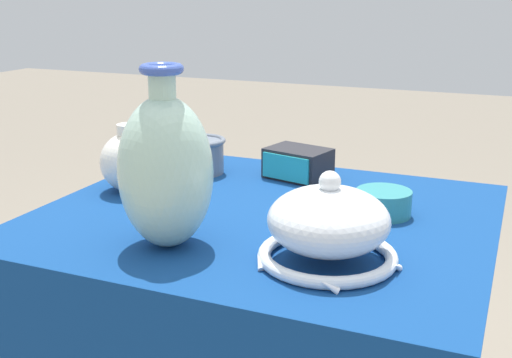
% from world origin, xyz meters
% --- Properties ---
extents(display_table, '(0.91, 0.80, 0.78)m').
position_xyz_m(display_table, '(0.00, -0.02, 0.68)').
color(display_table, olive).
rests_on(display_table, ground_plane).
extents(vase_tall_bulbous, '(0.17, 0.17, 0.33)m').
position_xyz_m(vase_tall_bulbous, '(-0.10, -0.23, 0.92)').
color(vase_tall_bulbous, '#A8CCB7').
rests_on(vase_tall_bulbous, display_table).
extents(vase_dome_bell, '(0.24, 0.25, 0.16)m').
position_xyz_m(vase_dome_bell, '(0.19, -0.19, 0.84)').
color(vase_dome_bell, white).
rests_on(vase_dome_bell, display_table).
extents(mosaic_tile_box, '(0.17, 0.14, 0.07)m').
position_xyz_m(mosaic_tile_box, '(-0.02, 0.27, 0.81)').
color(mosaic_tile_box, '#232328').
rests_on(mosaic_tile_box, display_table).
extents(cup_wide_slate, '(0.12, 0.12, 0.09)m').
position_xyz_m(cup_wide_slate, '(-0.26, 0.22, 0.82)').
color(cup_wide_slate, slate).
rests_on(cup_wide_slate, display_table).
extents(pot_squat_teal, '(0.11, 0.11, 0.05)m').
position_xyz_m(pot_squat_teal, '(0.23, 0.08, 0.80)').
color(pot_squat_teal, teal).
rests_on(pot_squat_teal, display_table).
extents(jar_round_ivory, '(0.14, 0.14, 0.16)m').
position_xyz_m(jar_round_ivory, '(-0.34, 0.02, 0.85)').
color(jar_round_ivory, white).
rests_on(jar_round_ivory, display_table).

